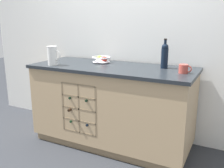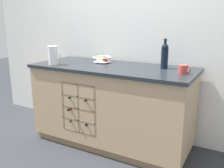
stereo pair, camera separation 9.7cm
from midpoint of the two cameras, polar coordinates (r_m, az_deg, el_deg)
ground_plane at (r=3.09m, az=0.92°, el=-13.17°), size 14.00×14.00×0.00m
back_wall at (r=3.12m, az=4.76°, el=11.54°), size 4.40×0.06×2.55m
kitchen_island at (r=2.90m, az=0.89°, el=-4.89°), size 1.84×0.77×0.93m
fruit_bowl at (r=3.01m, az=-1.36°, el=5.76°), size 0.23×0.23×0.08m
white_pitcher at (r=2.93m, az=-12.34°, el=6.49°), size 0.17×0.12×0.21m
ceramic_mug at (r=2.48m, az=17.00°, el=3.22°), size 0.12×0.09×0.09m
standing_wine_bottle at (r=2.69m, az=12.96°, el=6.40°), size 0.08×0.08×0.31m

